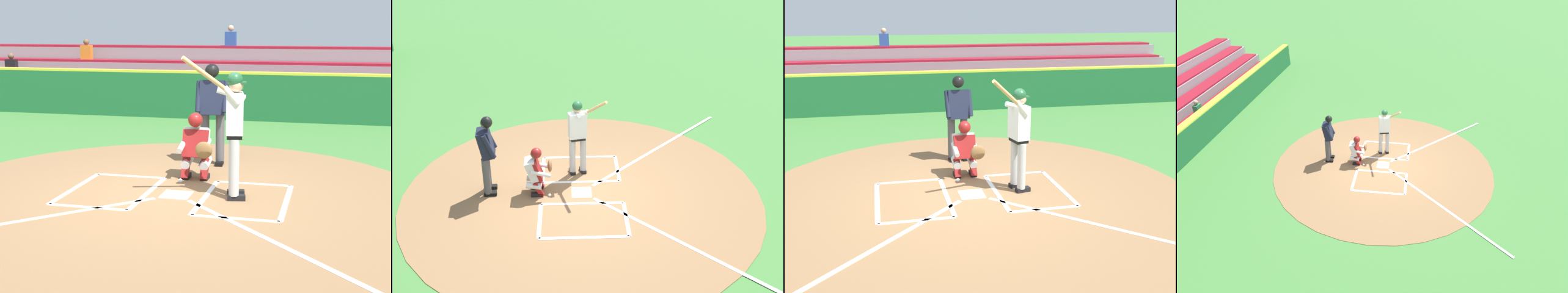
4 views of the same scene
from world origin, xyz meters
TOP-DOWN VIEW (x-y plane):
  - ground_plane at (0.00, 0.00)m, footprint 120.00×120.00m
  - dirt_circle at (0.00, 0.00)m, footprint 8.00×8.00m
  - home_plate_and_chalk at (0.00, 0.88)m, footprint 7.93×4.91m
  - batter at (-0.86, -0.05)m, footprint 0.85×0.86m
  - catcher at (-0.07, -1.00)m, footprint 0.59×0.60m
  - plate_umpire at (-0.12, -2.05)m, footprint 0.60×0.44m
  - baseball at (0.13, -0.71)m, footprint 0.07×0.07m

SIDE VIEW (x-z plane):
  - ground_plane at x=0.00m, z-range 0.00..0.00m
  - dirt_circle at x=0.00m, z-range 0.00..0.01m
  - home_plate_and_chalk at x=0.00m, z-range 0.01..0.02m
  - baseball at x=0.13m, z-range 0.00..0.07m
  - catcher at x=-0.07m, z-range 0.02..1.15m
  - plate_umpire at x=-0.12m, z-range 0.14..2.01m
  - batter at x=-0.86m, z-range 0.04..2.16m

